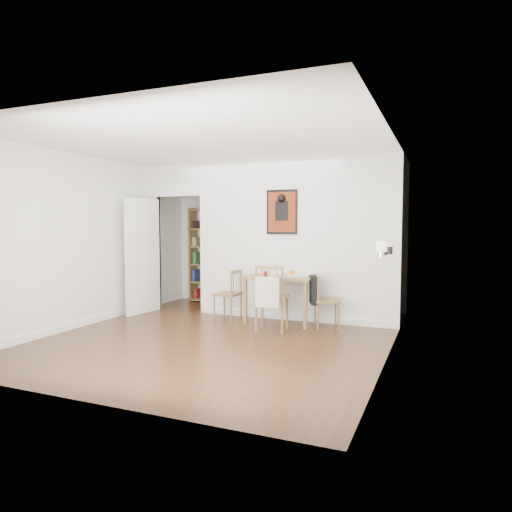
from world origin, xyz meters
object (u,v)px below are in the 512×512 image
at_px(ceramic_jar_b, 390,250).
at_px(mantel_lamp, 381,247).
at_px(bookshelf, 209,256).
at_px(fireplace, 385,299).
at_px(notebook, 297,276).
at_px(red_glass, 265,274).
at_px(ceramic_jar_a, 384,251).
at_px(chair_front, 272,297).
at_px(chair_right, 326,300).
at_px(dining_table, 281,282).
at_px(orange_fruit, 291,273).
at_px(chair_left, 228,295).

bearing_deg(ceramic_jar_b, mantel_lamp, -91.86).
height_order(bookshelf, fireplace, bookshelf).
bearing_deg(notebook, bookshelf, 151.45).
bearing_deg(bookshelf, mantel_lamp, -34.37).
relative_size(red_glass, ceramic_jar_a, 0.73).
height_order(notebook, ceramic_jar_b, ceramic_jar_b).
distance_m(chair_front, notebook, 0.75).
distance_m(chair_front, ceramic_jar_b, 1.78).
xyz_separation_m(chair_right, fireplace, (0.95, -0.79, 0.20)).
relative_size(dining_table, orange_fruit, 13.02).
distance_m(chair_front, orange_fruit, 0.79).
height_order(dining_table, mantel_lamp, mantel_lamp).
relative_size(fireplace, ceramic_jar_b, 12.69).
bearing_deg(dining_table, chair_front, -83.64).
relative_size(chair_left, ceramic_jar_b, 8.36).
distance_m(dining_table, chair_front, 0.61).
distance_m(dining_table, fireplace, 1.89).
xyz_separation_m(chair_left, red_glass, (0.65, 0.01, 0.37)).
distance_m(chair_right, ceramic_jar_a, 1.38).
xyz_separation_m(chair_left, chair_front, (0.94, -0.47, 0.09)).
bearing_deg(orange_fruit, red_glass, -143.92).
height_order(chair_left, mantel_lamp, mantel_lamp).
bearing_deg(bookshelf, chair_right, -26.69).
xyz_separation_m(chair_left, notebook, (1.12, 0.21, 0.34)).
bearing_deg(ceramic_jar_a, fireplace, -74.21).
distance_m(orange_fruit, notebook, 0.13).
distance_m(chair_left, red_glass, 0.75).
bearing_deg(red_glass, bookshelf, 141.29).
bearing_deg(chair_right, bookshelf, 153.31).
distance_m(orange_fruit, ceramic_jar_b, 1.76).
distance_m(red_glass, orange_fruit, 0.43).
xyz_separation_m(notebook, mantel_lamp, (1.44, -1.29, 0.53)).
xyz_separation_m(chair_left, chair_right, (1.61, 0.05, 0.01)).
bearing_deg(chair_left, fireplace, -16.04).
bearing_deg(notebook, dining_table, -158.31).
distance_m(bookshelf, fireplace, 4.26).
height_order(fireplace, ceramic_jar_b, ceramic_jar_b).
xyz_separation_m(red_glass, orange_fruit, (0.35, 0.25, 0.00)).
bearing_deg(mantel_lamp, chair_left, 156.98).
relative_size(chair_left, notebook, 2.55).
height_order(mantel_lamp, ceramic_jar_b, mantel_lamp).
bearing_deg(dining_table, orange_fruit, 50.37).
relative_size(chair_right, ceramic_jar_b, 8.24).
xyz_separation_m(fireplace, notebook, (-1.45, 0.95, 0.13)).
relative_size(dining_table, chair_left, 1.32).
bearing_deg(bookshelf, chair_front, -42.77).
bearing_deg(mantel_lamp, dining_table, 144.47).
xyz_separation_m(bookshelf, mantel_lamp, (3.65, -2.50, 0.36)).
bearing_deg(bookshelf, fireplace, -30.41).
bearing_deg(notebook, red_glass, -156.82).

